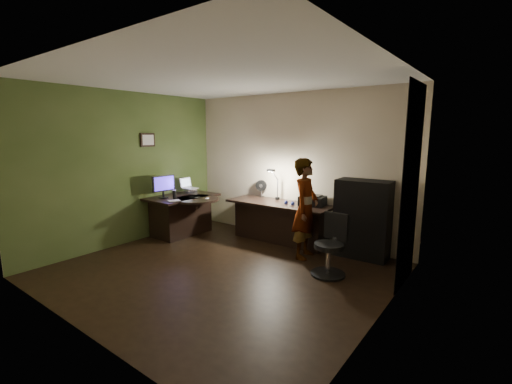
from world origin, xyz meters
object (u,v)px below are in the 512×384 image
Objects in this scene: office_chair at (329,246)px; desk_right at (279,222)px; cabinet at (362,219)px; monitor at (163,190)px; person at (305,209)px; desk_left at (183,215)px.

desk_right is at bearing 151.01° from office_chair.
cabinet reaches higher than desk_right.
person reaches higher than monitor.
office_chair is 0.85m from person.
person is at bearing 147.03° from office_chair.
office_chair is at bearing -134.57° from person.
monitor is (-3.36, -1.25, 0.31)m from cabinet.
office_chair is at bearing 9.59° from monitor.
monitor is 0.54× the size of office_chair.
cabinet is 2.70× the size of monitor.
cabinet is at bearing 86.38° from office_chair.
desk_right is 0.97m from person.
office_chair is at bearing -1.32° from desk_left.
office_chair is (3.25, 0.26, -0.50)m from monitor.
monitor is at bearing 95.72° from person.
cabinet is 0.93m from person.
monitor is 0.29× the size of person.
desk_right is at bearing 35.70° from monitor.
person is (-0.62, 0.44, 0.36)m from office_chair.
desk_left is 2.58m from person.
monitor reaches higher than desk_right.
person reaches higher than office_chair.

